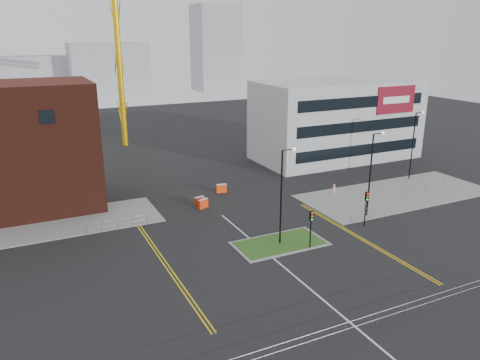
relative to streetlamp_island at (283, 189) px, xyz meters
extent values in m
plane|color=black|center=(-2.22, -8.00, -5.41)|extent=(200.00, 200.00, 0.00)
cube|color=slate|center=(-22.22, 14.00, -5.35)|extent=(28.00, 8.00, 0.12)
cube|color=slate|center=(19.78, 6.00, -5.35)|extent=(24.00, 10.00, 0.12)
cube|color=slate|center=(-0.22, 0.00, -5.37)|extent=(8.60, 4.60, 0.08)
cube|color=#1F4918|center=(-0.22, 0.00, -5.35)|extent=(8.00, 4.00, 0.12)
cube|color=#461B11|center=(-22.22, 20.00, 1.59)|extent=(18.00, 10.00, 14.00)
cube|color=black|center=(-18.22, 14.98, 5.59)|extent=(1.40, 0.10, 1.40)
cube|color=silver|center=(23.78, 24.00, 0.59)|extent=(25.00, 12.00, 12.00)
cube|color=black|center=(23.78, 17.98, -2.92)|extent=(22.00, 0.10, 1.60)
cube|color=black|center=(23.78, 17.98, 0.59)|extent=(22.00, 0.10, 1.60)
cube|color=black|center=(23.78, 17.98, 4.09)|extent=(22.00, 0.10, 1.60)
cube|color=maroon|center=(29.78, 17.92, 4.09)|extent=(7.00, 0.15, 4.00)
cube|color=white|center=(29.78, 17.82, 4.09)|extent=(5.00, 0.05, 1.00)
cylinder|color=yellow|center=(-4.22, 47.00, 10.43)|extent=(1.00, 1.00, 31.68)
cylinder|color=black|center=(-0.22, 0.00, -0.91)|extent=(0.16, 0.16, 9.00)
cylinder|color=black|center=(0.38, 0.00, 3.59)|extent=(1.20, 0.10, 0.10)
sphere|color=silver|center=(0.98, 0.00, 3.59)|extent=(0.36, 0.36, 0.36)
cylinder|color=black|center=(11.78, 2.00, -0.91)|extent=(0.16, 0.16, 9.00)
cylinder|color=black|center=(12.38, 2.00, 3.59)|extent=(1.20, 0.10, 0.10)
sphere|color=silver|center=(12.98, 2.00, 3.59)|extent=(0.36, 0.36, 0.36)
cylinder|color=black|center=(25.78, 10.00, -0.91)|extent=(0.16, 0.16, 9.00)
cylinder|color=black|center=(26.38, 10.00, 3.59)|extent=(1.20, 0.10, 0.10)
sphere|color=silver|center=(26.98, 10.00, 3.59)|extent=(0.36, 0.36, 0.36)
cylinder|color=black|center=(1.78, -2.00, -3.91)|extent=(0.12, 0.12, 3.00)
cube|color=black|center=(1.78, -2.00, -2.21)|extent=(0.28, 0.22, 0.90)
sphere|color=red|center=(1.78, -2.13, -1.91)|extent=(0.18, 0.18, 0.18)
sphere|color=orange|center=(1.78, -2.13, -2.21)|extent=(0.18, 0.18, 0.18)
sphere|color=#0CCC33|center=(1.78, -2.13, -2.51)|extent=(0.18, 0.18, 0.18)
cylinder|color=black|center=(9.78, 0.00, -3.91)|extent=(0.12, 0.12, 3.00)
cube|color=black|center=(9.78, 0.00, -2.21)|extent=(0.28, 0.22, 0.90)
sphere|color=red|center=(9.78, -0.13, -1.91)|extent=(0.18, 0.18, 0.18)
sphere|color=orange|center=(9.78, -0.13, -2.21)|extent=(0.18, 0.18, 0.18)
sphere|color=#0CCC33|center=(9.78, -0.13, -2.51)|extent=(0.18, 0.18, 0.18)
cylinder|color=gray|center=(-2.22, -14.00, -4.36)|extent=(24.00, 0.04, 0.04)
cylinder|color=gray|center=(-2.22, -14.00, -4.86)|extent=(24.00, 0.04, 0.04)
cylinder|color=gray|center=(-13.22, 10.00, -4.36)|extent=(6.00, 0.04, 0.04)
cylinder|color=gray|center=(-13.22, 10.00, -4.86)|extent=(6.00, 0.04, 0.04)
cylinder|color=gray|center=(-16.22, 10.00, -4.86)|extent=(0.05, 0.05, 1.10)
cylinder|color=gray|center=(-10.22, 10.00, -4.86)|extent=(0.05, 0.05, 1.10)
cylinder|color=gray|center=(18.28, 3.50, -4.36)|extent=(19.01, 5.04, 0.04)
cylinder|color=gray|center=(18.28, 3.50, -4.86)|extent=(19.01, 5.04, 0.04)
cylinder|color=gray|center=(8.78, 1.00, -4.86)|extent=(0.05, 0.05, 1.10)
cylinder|color=gray|center=(27.78, 6.00, -4.86)|extent=(0.05, 0.05, 1.10)
cube|color=silver|center=(-2.22, -6.00, -5.41)|extent=(0.15, 30.00, 0.01)
cube|color=gold|center=(-11.22, 2.00, -5.41)|extent=(0.12, 24.00, 0.01)
cube|color=gold|center=(-10.92, 2.00, -5.41)|extent=(0.12, 24.00, 0.01)
cube|color=gold|center=(7.28, -2.00, -5.41)|extent=(0.12, 20.00, 0.01)
cube|color=gold|center=(7.58, -2.00, -5.41)|extent=(0.12, 20.00, 0.01)
cube|color=gray|center=(7.78, 122.00, 2.59)|extent=(24.00, 12.00, 16.00)
cube|color=gray|center=(42.78, 117.00, 8.59)|extent=(14.00, 12.00, 28.00)
cube|color=gray|center=(-10.22, 132.00, 0.59)|extent=(30.00, 12.00, 12.00)
imported|color=#F29CBC|center=(12.30, 8.53, -4.59)|extent=(0.72, 0.64, 1.64)
cube|color=#F93C0D|center=(-3.24, 11.92, -4.89)|extent=(1.31, 0.85, 1.04)
cube|color=silver|center=(-3.24, 11.92, -4.43)|extent=(1.31, 0.85, 0.12)
cube|color=#FA4A0D|center=(0.78, 16.00, -4.88)|extent=(1.32, 0.60, 1.06)
cube|color=silver|center=(0.78, 16.00, -4.41)|extent=(1.32, 0.60, 0.13)
cube|color=red|center=(-3.22, 13.08, -4.93)|extent=(1.20, 0.56, 0.96)
cube|color=silver|center=(-3.22, 13.08, -4.50)|extent=(1.20, 0.56, 0.12)
camera|label=1|loc=(-20.92, -34.39, 13.43)|focal=35.00mm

